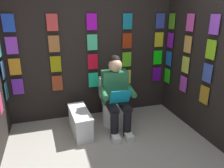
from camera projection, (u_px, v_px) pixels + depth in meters
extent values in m
cube|color=black|center=(92.00, 51.00, 3.71)|extent=(2.95, 0.10, 2.36)
cube|color=purple|center=(18.00, 87.00, 3.46)|extent=(0.17, 0.01, 0.26)
cube|color=#95351B|center=(57.00, 83.00, 3.63)|extent=(0.17, 0.01, 0.26)
cube|color=#1AD491|center=(93.00, 80.00, 3.80)|extent=(0.17, 0.01, 0.26)
cube|color=yellow|center=(126.00, 77.00, 3.97)|extent=(0.17, 0.01, 0.26)
cube|color=#5E0DA2|center=(156.00, 74.00, 4.14)|extent=(0.17, 0.01, 0.26)
cube|color=orange|center=(15.00, 67.00, 3.35)|extent=(0.17, 0.01, 0.26)
cube|color=#958E09|center=(56.00, 64.00, 3.52)|extent=(0.17, 0.01, 0.26)
cube|color=red|center=(93.00, 62.00, 3.69)|extent=(0.17, 0.01, 0.26)
cube|color=#56BB1A|center=(127.00, 59.00, 3.86)|extent=(0.17, 0.01, 0.26)
cube|color=#0FE60C|center=(158.00, 57.00, 4.03)|extent=(0.17, 0.01, 0.26)
cube|color=purple|center=(12.00, 46.00, 3.25)|extent=(0.17, 0.01, 0.26)
cube|color=#AC6833|center=(54.00, 44.00, 3.42)|extent=(0.17, 0.01, 0.26)
cube|color=#42CC94|center=(92.00, 42.00, 3.59)|extent=(0.17, 0.01, 0.26)
cube|color=maroon|center=(127.00, 41.00, 3.76)|extent=(0.17, 0.01, 0.26)
cube|color=gold|center=(159.00, 40.00, 3.93)|extent=(0.17, 0.01, 0.26)
cube|color=blue|center=(8.00, 23.00, 3.14)|extent=(0.17, 0.01, 0.26)
cube|color=#D03D3B|center=(52.00, 22.00, 3.31)|extent=(0.17, 0.01, 0.26)
cube|color=#AC0DC4|center=(92.00, 22.00, 3.48)|extent=(0.17, 0.01, 0.26)
cube|color=#12738F|center=(128.00, 21.00, 3.65)|extent=(0.17, 0.01, 0.26)
cube|color=#2F3E9B|center=(160.00, 21.00, 3.82)|extent=(0.17, 0.01, 0.26)
cube|color=black|center=(202.00, 57.00, 3.21)|extent=(0.10, 1.90, 2.36)
cube|color=#24E110|center=(167.00, 76.00, 4.05)|extent=(0.01, 0.17, 0.26)
cube|color=#B441C2|center=(183.00, 84.00, 3.58)|extent=(0.01, 0.17, 0.26)
cube|color=#AC7F22|center=(204.00, 95.00, 3.12)|extent=(0.01, 0.17, 0.26)
cube|color=blue|center=(169.00, 59.00, 3.94)|extent=(0.01, 0.17, 0.26)
cube|color=#CBD84A|center=(185.00, 65.00, 3.48)|extent=(0.01, 0.17, 0.26)
cube|color=#3850AB|center=(207.00, 73.00, 3.01)|extent=(0.01, 0.17, 0.26)
cube|color=purple|center=(170.00, 40.00, 3.84)|extent=(0.01, 0.17, 0.26)
cube|color=gold|center=(188.00, 44.00, 3.37)|extent=(0.01, 0.17, 0.26)
cube|color=#83C71F|center=(211.00, 50.00, 2.91)|extent=(0.01, 0.17, 0.26)
cube|color=#4FA019|center=(172.00, 21.00, 3.73)|extent=(0.01, 0.17, 0.26)
cube|color=#D849AE|center=(190.00, 23.00, 3.27)|extent=(0.01, 0.17, 0.26)
cube|color=#9646DF|center=(215.00, 24.00, 2.80)|extent=(0.01, 0.17, 0.26)
cube|color=#CC3A6C|center=(0.00, 104.00, 2.82)|extent=(0.01, 0.17, 0.26)
cube|color=teal|center=(6.00, 91.00, 3.29)|extent=(0.01, 0.17, 0.26)
cube|color=#3F76C0|center=(3.00, 70.00, 3.18)|extent=(0.01, 0.17, 0.26)
cylinder|color=white|center=(114.00, 113.00, 3.60)|extent=(0.38, 0.38, 0.40)
cylinder|color=white|center=(114.00, 102.00, 3.53)|extent=(0.41, 0.41, 0.02)
cube|color=white|center=(110.00, 87.00, 3.72)|extent=(0.39, 0.20, 0.36)
cylinder|color=white|center=(112.00, 89.00, 3.64)|extent=(0.39, 0.09, 0.39)
cube|color=#286B42|center=(115.00, 87.00, 3.42)|extent=(0.41, 0.24, 0.52)
sphere|color=tan|center=(115.00, 65.00, 3.28)|extent=(0.21, 0.21, 0.21)
sphere|color=black|center=(115.00, 61.00, 3.28)|extent=(0.17, 0.17, 0.17)
cylinder|color=black|center=(124.00, 105.00, 3.34)|extent=(0.17, 0.41, 0.15)
cylinder|color=black|center=(112.00, 106.00, 3.29)|extent=(0.17, 0.41, 0.15)
cylinder|color=black|center=(127.00, 124.00, 3.24)|extent=(0.12, 0.12, 0.42)
cylinder|color=black|center=(114.00, 125.00, 3.20)|extent=(0.12, 0.12, 0.42)
cube|color=white|center=(128.00, 135.00, 3.24)|extent=(0.12, 0.27, 0.09)
cube|color=white|center=(115.00, 137.00, 3.20)|extent=(0.12, 0.27, 0.09)
cylinder|color=#286B42|center=(131.00, 91.00, 3.31)|extent=(0.10, 0.31, 0.13)
cylinder|color=#286B42|center=(103.00, 93.00, 3.21)|extent=(0.10, 0.31, 0.13)
cube|color=#0F95C4|center=(121.00, 97.00, 3.12)|extent=(0.31, 0.14, 0.23)
cube|color=silver|center=(80.00, 123.00, 3.35)|extent=(0.29, 0.69, 0.35)
cube|color=white|center=(80.00, 112.00, 3.29)|extent=(0.31, 0.72, 0.03)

